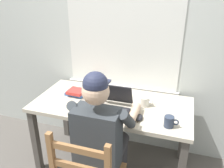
{
  "coord_description": "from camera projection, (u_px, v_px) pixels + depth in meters",
  "views": [
    {
      "loc": [
        0.59,
        -1.83,
        1.79
      ],
      "look_at": [
        0.02,
        -0.05,
        0.95
      ],
      "focal_mm": 37.29,
      "sensor_mm": 36.0,
      "label": 1
    }
  ],
  "objects": [
    {
      "name": "ground_plane",
      "position": [
        112.0,
        162.0,
        2.49
      ],
      "size": [
        8.0,
        8.0,
        0.0
      ],
      "primitive_type": "plane",
      "color": "#56514C"
    },
    {
      "name": "back_wall",
      "position": [
        125.0,
        33.0,
        2.33
      ],
      "size": [
        6.0,
        0.08,
        2.6
      ],
      "color": "beige",
      "rests_on": "ground"
    },
    {
      "name": "desk",
      "position": [
        112.0,
        112.0,
        2.23
      ],
      "size": [
        1.48,
        0.71,
        0.73
      ],
      "color": "#BCB29E",
      "rests_on": "ground"
    },
    {
      "name": "seated_person",
      "position": [
        102.0,
        134.0,
        1.82
      ],
      "size": [
        0.5,
        0.6,
        1.25
      ],
      "color": "#33383D",
      "rests_on": "ground"
    },
    {
      "name": "laptop",
      "position": [
        111.0,
        105.0,
        2.06
      ],
      "size": [
        0.33,
        0.33,
        0.22
      ],
      "color": "#232328",
      "rests_on": "desk"
    },
    {
      "name": "computer_mouse",
      "position": [
        139.0,
        117.0,
        1.93
      ],
      "size": [
        0.06,
        0.1,
        0.03
      ],
      "primitive_type": "ellipsoid",
      "color": "#232328",
      "rests_on": "desk"
    },
    {
      "name": "coffee_mug_white",
      "position": [
        145.0,
        102.0,
        2.13
      ],
      "size": [
        0.12,
        0.08,
        0.09
      ],
      "color": "silver",
      "rests_on": "desk"
    },
    {
      "name": "coffee_mug_dark",
      "position": [
        169.0,
        122.0,
        1.82
      ],
      "size": [
        0.12,
        0.08,
        0.09
      ],
      "color": "#2D384C",
      "rests_on": "desk"
    },
    {
      "name": "book_stack_main",
      "position": [
        76.0,
        92.0,
        2.34
      ],
      "size": [
        0.2,
        0.17,
        0.06
      ],
      "color": "#2D5B9E",
      "rests_on": "desk"
    },
    {
      "name": "paper_pile_near_laptop",
      "position": [
        147.0,
        100.0,
        2.23
      ],
      "size": [
        0.25,
        0.2,
        0.01
      ],
      "primitive_type": "cube",
      "rotation": [
        0.0,
        0.0,
        0.28
      ],
      "color": "silver",
      "rests_on": "desk"
    }
  ]
}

